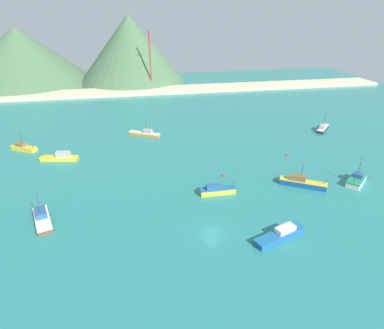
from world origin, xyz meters
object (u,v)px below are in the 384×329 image
fishing_boat_7 (217,190)px  fishing_boat_9 (356,180)px  fishing_boat_6 (145,133)px  fishing_boat_1 (323,128)px  fishing_boat_3 (23,148)px  buoy_0 (223,176)px  buoy_1 (287,155)px  radio_tower (150,60)px  fishing_boat_2 (280,235)px  fishing_boat_0 (42,218)px  fishing_boat_4 (60,157)px  fishing_boat_8 (302,182)px

fishing_boat_7 → fishing_boat_9: (34.41, -1.85, -0.02)m
fishing_boat_6 → fishing_boat_9: bearing=-41.9°
fishing_boat_1 → fishing_boat_3: bearing=179.3°
buoy_0 → buoy_1: size_ratio=0.87×
fishing_boat_3 → radio_tower: size_ratio=0.28×
fishing_boat_9 → radio_tower: radio_tower is taller
buoy_0 → radio_tower: size_ratio=0.02×
fishing_boat_1 → fishing_boat_2: size_ratio=0.73×
buoy_0 → buoy_1: (21.77, 8.72, 0.02)m
fishing_boat_1 → buoy_0: size_ratio=11.24×
fishing_boat_0 → fishing_boat_1: 92.71m
fishing_boat_4 → radio_tower: bearing=68.8°
fishing_boat_3 → fishing_boat_0: bearing=-71.2°
fishing_boat_6 → fishing_boat_8: (34.59, -41.86, 0.27)m
fishing_boat_9 → radio_tower: size_ratio=0.25×
fishing_boat_3 → fishing_boat_9: size_ratio=1.12×
fishing_boat_7 → radio_tower: (-6.01, 109.41, 13.92)m
fishing_boat_3 → fishing_boat_7: (50.43, -35.72, 0.06)m
fishing_boat_3 → fishing_boat_4: bearing=-38.5°
fishing_boat_4 → buoy_0: size_ratio=15.00×
fishing_boat_3 → radio_tower: 87.16m
buoy_1 → radio_tower: radio_tower is taller
fishing_boat_3 → buoy_0: fishing_boat_3 is taller
fishing_boat_4 → radio_tower: radio_tower is taller
fishing_boat_6 → buoy_0: fishing_boat_6 is taller
fishing_boat_4 → buoy_0: (42.20, -18.08, -0.79)m
fishing_boat_0 → buoy_0: size_ratio=13.46×
fishing_boat_4 → fishing_boat_8: 64.87m
buoy_0 → radio_tower: bearing=95.6°
buoy_1 → fishing_boat_3: bearing=166.0°
fishing_boat_1 → fishing_boat_8: bearing=-127.3°
fishing_boat_3 → fishing_boat_1: bearing=-0.7°
buoy_0 → fishing_boat_0: bearing=-163.8°
fishing_boat_4 → buoy_0: bearing=-23.2°
fishing_boat_4 → radio_tower: 90.43m
fishing_boat_3 → fishing_boat_9: fishing_boat_9 is taller
fishing_boat_6 → fishing_boat_8: fishing_boat_8 is taller
fishing_boat_6 → fishing_boat_7: fishing_boat_6 is taller
fishing_boat_8 → buoy_1: size_ratio=12.62×
fishing_boat_1 → buoy_1: bearing=-140.9°
fishing_boat_9 → buoy_0: 32.12m
fishing_boat_1 → fishing_boat_7: (-47.44, -34.47, 0.09)m
fishing_boat_0 → fishing_boat_8: (57.79, 3.38, 0.18)m
buoy_0 → radio_tower: 102.91m
fishing_boat_6 → fishing_boat_2: bearing=-70.3°
fishing_boat_3 → radio_tower: (44.42, 73.68, 13.99)m
fishing_boat_7 → fishing_boat_4: bearing=145.7°
fishing_boat_1 → fishing_boat_2: 65.82m
fishing_boat_2 → fishing_boat_4: 63.30m
fishing_boat_9 → fishing_boat_6: bearing=138.1°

